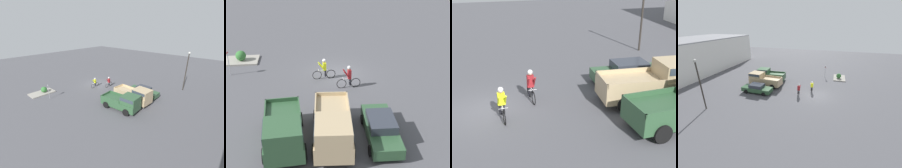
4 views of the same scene
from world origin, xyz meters
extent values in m
plane|color=#4C4C51|center=(0.00, 0.00, 0.00)|extent=(80.00, 80.00, 0.00)
cube|color=#2D5133|center=(-1.68, 8.96, 0.58)|extent=(1.83, 4.74, 0.64)
cube|color=#2D333D|center=(-1.68, 8.96, 1.15)|extent=(1.59, 2.16, 0.50)
cylinder|color=black|center=(-2.49, 10.49, 0.31)|extent=(0.20, 0.62, 0.61)
cylinder|color=black|center=(-0.78, 10.44, 0.31)|extent=(0.20, 0.62, 0.61)
cylinder|color=black|center=(-2.57, 7.48, 0.31)|extent=(0.20, 0.62, 0.61)
cylinder|color=black|center=(-0.87, 7.43, 0.31)|extent=(0.20, 0.62, 0.61)
cube|color=tan|center=(1.12, 8.77, 0.89)|extent=(2.40, 5.60, 0.98)
cube|color=tan|center=(1.22, 10.41, 1.82)|extent=(2.03, 2.31, 0.88)
cube|color=#333D47|center=(1.22, 10.41, 2.01)|extent=(2.09, 2.13, 0.39)
cube|color=tan|center=(0.06, 7.73, 1.51)|extent=(0.28, 3.29, 0.25)
cube|color=tan|center=(2.05, 7.61, 1.51)|extent=(0.28, 3.29, 0.25)
cube|color=tan|center=(0.96, 6.07, 1.51)|extent=(2.07, 0.20, 0.25)
cylinder|color=black|center=(0.19, 10.53, 0.44)|extent=(0.27, 0.90, 0.89)
cylinder|color=black|center=(2.26, 10.41, 0.44)|extent=(0.27, 0.90, 0.89)
cylinder|color=black|center=(-0.01, 7.13, 0.44)|extent=(0.27, 0.90, 0.89)
cylinder|color=black|center=(2.06, 7.01, 0.44)|extent=(0.27, 0.90, 0.89)
cube|color=#2D5133|center=(3.92, 8.84, 0.85)|extent=(2.44, 5.16, 0.90)
cube|color=#2D5133|center=(3.82, 10.34, 1.76)|extent=(2.06, 2.14, 0.93)
cube|color=#333D47|center=(3.82, 10.34, 1.97)|extent=(2.11, 1.98, 0.41)
cube|color=#2D5133|center=(2.99, 7.77, 1.42)|extent=(0.29, 3.01, 0.25)
cube|color=#2D5133|center=(5.00, 7.91, 1.42)|extent=(0.29, 3.01, 0.25)
cube|color=#2D5133|center=(4.10, 6.37, 1.42)|extent=(2.10, 0.23, 0.25)
cylinder|color=black|center=(2.77, 10.32, 0.44)|extent=(0.28, 0.90, 0.88)
cylinder|color=black|center=(4.86, 10.47, 0.44)|extent=(0.28, 0.90, 0.88)
cylinder|color=black|center=(2.99, 7.21, 0.44)|extent=(0.28, 0.90, 0.88)
cylinder|color=black|center=(5.08, 7.36, 0.44)|extent=(0.28, 0.90, 0.88)
torus|color=black|center=(1.69, 0.84, 0.35)|extent=(0.76, 0.11, 0.76)
torus|color=black|center=(0.56, 0.74, 0.35)|extent=(0.76, 0.11, 0.76)
cylinder|color=white|center=(1.13, 0.79, 0.54)|extent=(0.59, 0.08, 0.40)
cylinder|color=white|center=(1.13, 0.79, 0.75)|extent=(0.62, 0.09, 0.04)
cylinder|color=white|center=(0.93, 0.77, 0.54)|extent=(0.04, 0.04, 0.37)
cylinder|color=white|center=(1.55, 0.83, 0.78)|extent=(0.06, 0.46, 0.02)
cylinder|color=black|center=(1.01, 0.87, 0.49)|extent=(0.13, 0.13, 0.56)
cylinder|color=black|center=(1.02, 0.69, 0.49)|extent=(0.13, 0.13, 0.56)
cube|color=yellow|center=(1.07, 0.79, 1.08)|extent=(0.27, 0.38, 0.62)
cylinder|color=yellow|center=(1.28, 0.97, 1.08)|extent=(0.56, 0.14, 0.67)
cylinder|color=yellow|center=(1.31, 0.64, 1.08)|extent=(0.56, 0.14, 0.67)
sphere|color=tan|center=(1.10, 0.79, 1.52)|extent=(0.25, 0.25, 0.25)
sphere|color=silver|center=(1.10, 0.79, 1.58)|extent=(0.27, 0.27, 0.27)
torus|color=black|center=(-0.10, 2.56, 0.36)|extent=(0.77, 0.11, 0.77)
torus|color=black|center=(-1.19, 2.47, 0.36)|extent=(0.77, 0.11, 0.77)
cylinder|color=white|center=(-0.65, 2.52, 0.55)|extent=(0.57, 0.08, 0.41)
cylinder|color=white|center=(-0.65, 2.52, 0.76)|extent=(0.61, 0.09, 0.04)
cylinder|color=white|center=(-0.84, 2.50, 0.55)|extent=(0.04, 0.04, 0.38)
cylinder|color=white|center=(-0.23, 2.55, 0.79)|extent=(0.06, 0.46, 0.02)
cylinder|color=black|center=(-0.76, 2.60, 0.50)|extent=(0.13, 0.13, 0.57)
cylinder|color=black|center=(-0.75, 2.42, 0.50)|extent=(0.13, 0.13, 0.57)
cube|color=maroon|center=(-0.70, 2.51, 1.13)|extent=(0.27, 0.38, 0.70)
cylinder|color=maroon|center=(-0.50, 2.70, 1.14)|extent=(0.55, 0.13, 0.74)
cylinder|color=maroon|center=(-0.47, 2.36, 1.14)|extent=(0.55, 0.13, 0.74)
sphere|color=tan|center=(-0.67, 2.52, 1.61)|extent=(0.26, 0.26, 0.26)
sphere|color=silver|center=(-0.67, 2.52, 1.68)|extent=(0.28, 0.28, 0.28)
cylinder|color=#9E9EA3|center=(8.84, -0.67, 1.16)|extent=(0.06, 0.06, 2.31)
cube|color=white|center=(8.84, -0.67, 1.99)|extent=(0.12, 0.29, 0.45)
cube|color=red|center=(8.84, -0.67, 1.99)|extent=(0.13, 0.29, 0.10)
cylinder|color=#2D2823|center=(-7.91, 12.94, 3.07)|extent=(0.16, 0.16, 6.14)
sphere|color=#B2B2A8|center=(-7.91, 12.94, 6.26)|extent=(0.36, 0.36, 0.36)
cube|color=gray|center=(8.73, -3.53, 0.07)|extent=(3.68, 2.18, 0.15)
sphere|color=#337033|center=(8.39, -3.36, 0.61)|extent=(0.92, 0.92, 0.92)
camera|label=1|loc=(17.52, 19.62, 10.19)|focal=24.00mm
camera|label=2|loc=(2.33, 23.51, 11.32)|focal=50.00mm
camera|label=3|loc=(15.20, 0.26, 7.71)|focal=50.00mm
camera|label=4|loc=(-20.72, -2.06, 10.29)|focal=24.00mm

